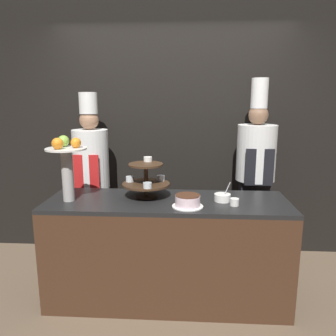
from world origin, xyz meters
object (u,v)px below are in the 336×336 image
Objects in this scene: cake_round at (188,201)px; serving_bowl_near at (222,197)px; fruit_pedestal at (66,161)px; chef_center_left at (255,170)px; cup_white at (234,202)px; chef_left at (92,172)px; tiered_stand at (146,179)px.

serving_bowl_near is at bearing 29.85° from cake_round.
chef_center_left is at bearing 22.94° from fruit_pedestal.
cup_white is (0.37, 0.05, -0.02)m from cake_round.
chef_left is (-1.36, 0.75, 0.06)m from cup_white.
serving_bowl_near is at bearing -121.22° from chef_center_left.
cup_white is at bearing -53.65° from serving_bowl_near.
chef_left reaches higher than tiered_stand.
cup_white is at bearing 8.06° from cake_round.
chef_center_left reaches higher than chef_left.
chef_center_left reaches higher than cake_round.
tiered_stand is 0.76× the size of fruit_pedestal.
serving_bowl_near is 0.75m from chef_center_left.
fruit_pedestal reaches higher than cake_round.
cup_white is 0.43× the size of serving_bowl_near.
fruit_pedestal is 2.19× the size of cake_round.
fruit_pedestal is 1.30m from serving_bowl_near.
cake_round is at bearing -6.01° from fruit_pedestal.
tiered_stand is 0.66m from fruit_pedestal.
fruit_pedestal is at bearing -168.21° from tiered_stand.
cup_white is 1.55m from chef_left.
cup_white is 0.82m from chef_center_left.
cup_white is at bearing -2.17° from fruit_pedestal.
chef_left is at bearing 151.09° from cup_white.
cake_round is 3.47× the size of cup_white.
serving_bowl_near is at bearing -6.28° from tiered_stand.
chef_center_left reaches higher than serving_bowl_near.
chef_center_left is at bearing 50.03° from cake_round.
tiered_stand is at bearing 11.79° from fruit_pedestal.
fruit_pedestal reaches higher than tiered_stand.
tiered_stand is at bearing 165.82° from cup_white.
chef_center_left is (1.65, 0.70, -0.21)m from fruit_pedestal.
cake_round is 1.05m from chef_center_left.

